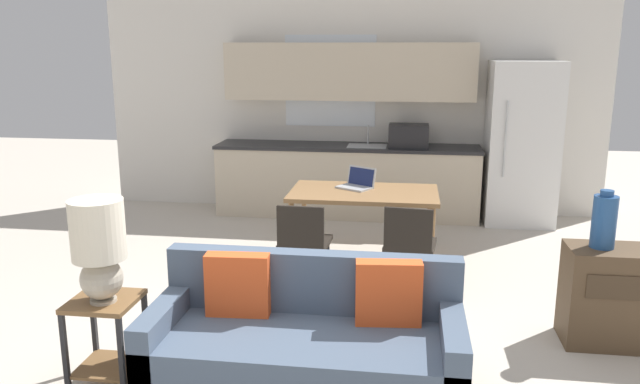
# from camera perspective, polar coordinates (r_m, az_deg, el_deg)

# --- Properties ---
(wall_back) EXTENTS (6.40, 0.07, 2.70)m
(wall_back) POSITION_cam_1_polar(r_m,az_deg,el_deg) (8.10, 2.74, 7.85)
(wall_back) COLOR silver
(wall_back) RESTS_ON ground_plane
(kitchen_counter) EXTENTS (3.29, 0.65, 2.15)m
(kitchen_counter) POSITION_cam_1_polar(r_m,az_deg,el_deg) (7.87, 2.62, 3.93)
(kitchen_counter) COLOR beige
(kitchen_counter) RESTS_ON ground_plane
(refrigerator) EXTENTS (0.81, 0.70, 1.94)m
(refrigerator) POSITION_cam_1_polar(r_m,az_deg,el_deg) (7.85, 17.94, 4.23)
(refrigerator) COLOR white
(refrigerator) RESTS_ON ground_plane
(dining_table) EXTENTS (1.41, 0.83, 0.75)m
(dining_table) POSITION_cam_1_polar(r_m,az_deg,el_deg) (6.02, 4.03, -0.56)
(dining_table) COLOR olive
(dining_table) RESTS_ON ground_plane
(couch) EXTENTS (1.87, 0.80, 0.85)m
(couch) POSITION_cam_1_polar(r_m,az_deg,el_deg) (3.91, -1.23, -13.65)
(couch) COLOR #3D2D1E
(couch) RESTS_ON ground_plane
(side_table) EXTENTS (0.40, 0.40, 0.58)m
(side_table) POSITION_cam_1_polar(r_m,az_deg,el_deg) (4.22, -18.98, -11.71)
(side_table) COLOR brown
(side_table) RESTS_ON ground_plane
(table_lamp) EXTENTS (0.32, 0.32, 0.64)m
(table_lamp) POSITION_cam_1_polar(r_m,az_deg,el_deg) (3.98, -19.57, -4.62)
(table_lamp) COLOR #B2A893
(table_lamp) RESTS_ON side_table
(credenza) EXTENTS (0.90, 0.41, 0.72)m
(credenza) POSITION_cam_1_polar(r_m,az_deg,el_deg) (5.03, 26.43, -8.60)
(credenza) COLOR brown
(credenza) RESTS_ON ground_plane
(vase) EXTENTS (0.17, 0.17, 0.42)m
(vase) POSITION_cam_1_polar(r_m,az_deg,el_deg) (4.81, 24.54, -2.42)
(vase) COLOR #234C84
(vase) RESTS_ON credenza
(dining_chair_near_left) EXTENTS (0.44, 0.44, 0.82)m
(dining_chair_near_left) POSITION_cam_1_polar(r_m,az_deg,el_deg) (5.36, -1.50, -4.50)
(dining_chair_near_left) COLOR black
(dining_chair_near_left) RESTS_ON ground_plane
(dining_chair_near_right) EXTENTS (0.47, 0.47, 0.82)m
(dining_chair_near_right) POSITION_cam_1_polar(r_m,az_deg,el_deg) (5.35, 8.18, -4.67)
(dining_chair_near_right) COLOR black
(dining_chair_near_right) RESTS_ON ground_plane
(laptop) EXTENTS (0.41, 0.38, 0.20)m
(laptop) POSITION_cam_1_polar(r_m,az_deg,el_deg) (6.15, 3.45, 0.85)
(laptop) COLOR #B7BABC
(laptop) RESTS_ON dining_table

